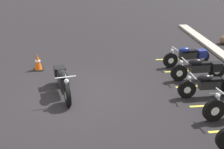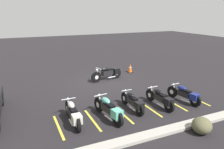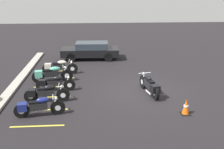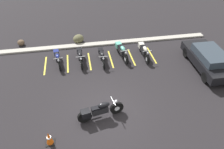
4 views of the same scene
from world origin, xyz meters
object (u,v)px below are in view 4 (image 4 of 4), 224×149
at_px(motorcycle_black_featured, 99,111).
at_px(parked_bike_3, 121,50).
at_px(parked_bike_2, 102,56).
at_px(parked_bike_4, 144,50).
at_px(parked_bike_0, 58,58).
at_px(landscape_rock_1, 21,43).
at_px(car_black, 209,59).
at_px(landscape_rock_0, 78,39).
at_px(parked_bike_1, 80,56).
at_px(traffic_cone, 49,138).

height_order(motorcycle_black_featured, parked_bike_3, motorcycle_black_featured).
height_order(parked_bike_2, parked_bike_4, parked_bike_4).
xyz_separation_m(parked_bike_0, landscape_rock_1, (-2.79, 2.91, -0.23)).
xyz_separation_m(parked_bike_2, car_black, (6.56, -1.90, 0.25)).
distance_m(parked_bike_2, car_black, 6.84).
relative_size(parked_bike_0, parked_bike_2, 1.02).
distance_m(parked_bike_0, landscape_rock_0, 2.98).
distance_m(parked_bike_4, landscape_rock_0, 5.13).
distance_m(parked_bike_1, landscape_rock_0, 2.64).
bearing_deg(motorcycle_black_featured, landscape_rock_1, 110.46).
bearing_deg(motorcycle_black_featured, parked_bike_3, 56.52).
distance_m(parked_bike_4, car_black, 4.17).
xyz_separation_m(motorcycle_black_featured, car_black, (7.40, 3.01, 0.19)).
distance_m(motorcycle_black_featured, traffic_cone, 2.56).
distance_m(motorcycle_black_featured, parked_bike_0, 5.59).
xyz_separation_m(parked_bike_0, parked_bike_3, (4.31, 0.10, 0.04)).
height_order(parked_bike_1, car_black, car_black).
distance_m(parked_bike_4, landscape_rock_1, 9.15).
xyz_separation_m(motorcycle_black_featured, parked_bike_3, (2.25, 5.29, -0.01)).
bearing_deg(landscape_rock_0, traffic_cone, -101.14).
bearing_deg(car_black, motorcycle_black_featured, 113.54).
relative_size(parked_bike_1, parked_bike_4, 0.96).
xyz_separation_m(parked_bike_3, car_black, (5.16, -2.27, 0.20)).
xyz_separation_m(motorcycle_black_featured, traffic_cone, (-2.32, -1.07, -0.17)).
bearing_deg(landscape_rock_1, traffic_cone, -74.53).
height_order(parked_bike_0, traffic_cone, parked_bike_0).
bearing_deg(parked_bike_4, motorcycle_black_featured, -36.55).
bearing_deg(parked_bike_3, car_black, 58.87).
xyz_separation_m(parked_bike_2, landscape_rock_0, (-1.42, 2.85, -0.12)).
height_order(parked_bike_1, traffic_cone, parked_bike_1).
height_order(motorcycle_black_featured, landscape_rock_1, motorcycle_black_featured).
height_order(parked_bike_3, parked_bike_4, parked_bike_3).
bearing_deg(landscape_rock_0, motorcycle_black_featured, -85.76).
xyz_separation_m(car_black, traffic_cone, (-9.72, -4.09, -0.36)).
bearing_deg(parked_bike_2, landscape_rock_1, -119.38).
distance_m(parked_bike_3, landscape_rock_1, 7.64).
distance_m(landscape_rock_1, traffic_cone, 9.52).
relative_size(parked_bike_1, traffic_cone, 3.10).
relative_size(motorcycle_black_featured, landscape_rock_0, 2.67).
xyz_separation_m(motorcycle_black_featured, parked_bike_2, (0.84, 4.92, -0.06)).
bearing_deg(car_black, traffic_cone, 114.19).
height_order(motorcycle_black_featured, traffic_cone, motorcycle_black_featured).
height_order(motorcycle_black_featured, parked_bike_4, motorcycle_black_featured).
height_order(parked_bike_0, landscape_rock_0, parked_bike_0).
bearing_deg(traffic_cone, car_black, 22.80).
relative_size(parked_bike_0, landscape_rock_0, 2.39).
height_order(parked_bike_4, traffic_cone, parked_bike_4).
height_order(parked_bike_1, landscape_rock_0, parked_bike_1).
bearing_deg(parked_bike_3, landscape_rock_1, -118.95).
bearing_deg(parked_bike_2, motorcycle_black_featured, -9.90).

